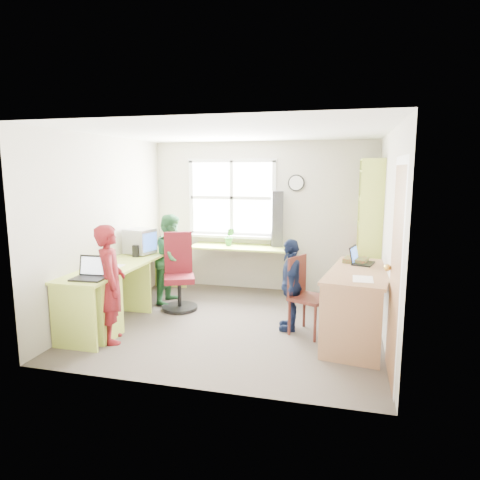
{
  "coord_description": "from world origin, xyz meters",
  "views": [
    {
      "loc": [
        1.34,
        -5.08,
        1.96
      ],
      "look_at": [
        0.0,
        0.25,
        1.05
      ],
      "focal_mm": 32.0,
      "sensor_mm": 36.0,
      "label": 1
    }
  ],
  "objects_px": {
    "crt_monitor": "(140,241)",
    "laptop_left": "(91,273)",
    "l_desk": "(131,288)",
    "cd_tower": "(277,219)",
    "bookshelf": "(368,238)",
    "person_green": "(172,259)",
    "laptop_right": "(359,260)",
    "person_navy": "(291,284)",
    "potted_plant": "(230,237)",
    "person_red": "(111,284)",
    "swivel_chair": "(179,276)",
    "wooden_chair": "(305,292)",
    "right_desk": "(360,290)"
  },
  "relations": [
    {
      "from": "crt_monitor",
      "to": "person_navy",
      "type": "bearing_deg",
      "value": 2.32
    },
    {
      "from": "bookshelf",
      "to": "person_red",
      "type": "relative_size",
      "value": 1.55
    },
    {
      "from": "swivel_chair",
      "to": "person_green",
      "type": "height_order",
      "value": "person_green"
    },
    {
      "from": "bookshelf",
      "to": "laptop_left",
      "type": "distance_m",
      "value": 3.75
    },
    {
      "from": "l_desk",
      "to": "swivel_chair",
      "type": "relative_size",
      "value": 2.74
    },
    {
      "from": "swivel_chair",
      "to": "potted_plant",
      "type": "bearing_deg",
      "value": 41.01
    },
    {
      "from": "right_desk",
      "to": "crt_monitor",
      "type": "height_order",
      "value": "crt_monitor"
    },
    {
      "from": "swivel_chair",
      "to": "wooden_chair",
      "type": "xyz_separation_m",
      "value": [
        1.82,
        -0.51,
        0.04
      ]
    },
    {
      "from": "bookshelf",
      "to": "person_green",
      "type": "xyz_separation_m",
      "value": [
        -2.79,
        -0.51,
        -0.34
      ]
    },
    {
      "from": "crt_monitor",
      "to": "swivel_chair",
      "type": "bearing_deg",
      "value": 10.8
    },
    {
      "from": "l_desk",
      "to": "laptop_right",
      "type": "distance_m",
      "value": 2.89
    },
    {
      "from": "l_desk",
      "to": "person_green",
      "type": "distance_m",
      "value": 0.99
    },
    {
      "from": "laptop_left",
      "to": "person_green",
      "type": "relative_size",
      "value": 0.29
    },
    {
      "from": "bookshelf",
      "to": "crt_monitor",
      "type": "relative_size",
      "value": 4.78
    },
    {
      "from": "l_desk",
      "to": "cd_tower",
      "type": "distance_m",
      "value": 2.52
    },
    {
      "from": "cd_tower",
      "to": "right_desk",
      "type": "bearing_deg",
      "value": -70.89
    },
    {
      "from": "laptop_right",
      "to": "person_red",
      "type": "height_order",
      "value": "person_red"
    },
    {
      "from": "person_green",
      "to": "person_navy",
      "type": "distance_m",
      "value": 1.97
    },
    {
      "from": "potted_plant",
      "to": "laptop_right",
      "type": "bearing_deg",
      "value": -31.89
    },
    {
      "from": "wooden_chair",
      "to": "cd_tower",
      "type": "xyz_separation_m",
      "value": [
        -0.61,
        1.63,
        0.68
      ]
    },
    {
      "from": "right_desk",
      "to": "bookshelf",
      "type": "distance_m",
      "value": 1.41
    },
    {
      "from": "wooden_chair",
      "to": "laptop_left",
      "type": "bearing_deg",
      "value": -134.84
    },
    {
      "from": "person_red",
      "to": "wooden_chair",
      "type": "bearing_deg",
      "value": -100.16
    },
    {
      "from": "crt_monitor",
      "to": "person_green",
      "type": "xyz_separation_m",
      "value": [
        0.4,
        0.22,
        -0.28
      ]
    },
    {
      "from": "potted_plant",
      "to": "l_desk",
      "type": "bearing_deg",
      "value": -116.25
    },
    {
      "from": "wooden_chair",
      "to": "potted_plant",
      "type": "distance_m",
      "value": 2.07
    },
    {
      "from": "l_desk",
      "to": "bookshelf",
      "type": "relative_size",
      "value": 1.4
    },
    {
      "from": "l_desk",
      "to": "swivel_chair",
      "type": "bearing_deg",
      "value": 62.09
    },
    {
      "from": "laptop_right",
      "to": "person_red",
      "type": "bearing_deg",
      "value": 125.49
    },
    {
      "from": "bookshelf",
      "to": "cd_tower",
      "type": "bearing_deg",
      "value": 165.59
    },
    {
      "from": "bookshelf",
      "to": "crt_monitor",
      "type": "height_order",
      "value": "bookshelf"
    },
    {
      "from": "laptop_right",
      "to": "person_navy",
      "type": "bearing_deg",
      "value": 118.17
    },
    {
      "from": "person_green",
      "to": "person_navy",
      "type": "relative_size",
      "value": 1.16
    },
    {
      "from": "potted_plant",
      "to": "cd_tower",
      "type": "bearing_deg",
      "value": 9.14
    },
    {
      "from": "bookshelf",
      "to": "wooden_chair",
      "type": "height_order",
      "value": "bookshelf"
    },
    {
      "from": "l_desk",
      "to": "potted_plant",
      "type": "height_order",
      "value": "potted_plant"
    },
    {
      "from": "bookshelf",
      "to": "laptop_left",
      "type": "bearing_deg",
      "value": -145.18
    },
    {
      "from": "bookshelf",
      "to": "wooden_chair",
      "type": "relative_size",
      "value": 2.25
    },
    {
      "from": "person_red",
      "to": "laptop_left",
      "type": "bearing_deg",
      "value": 81.16
    },
    {
      "from": "potted_plant",
      "to": "crt_monitor",
      "type": "bearing_deg",
      "value": -137.87
    },
    {
      "from": "cd_tower",
      "to": "person_navy",
      "type": "distance_m",
      "value": 1.72
    },
    {
      "from": "swivel_chair",
      "to": "person_red",
      "type": "height_order",
      "value": "person_red"
    },
    {
      "from": "laptop_left",
      "to": "person_red",
      "type": "relative_size",
      "value": 0.28
    },
    {
      "from": "swivel_chair",
      "to": "laptop_right",
      "type": "height_order",
      "value": "swivel_chair"
    },
    {
      "from": "l_desk",
      "to": "wooden_chair",
      "type": "height_order",
      "value": "wooden_chair"
    },
    {
      "from": "l_desk",
      "to": "bookshelf",
      "type": "height_order",
      "value": "bookshelf"
    },
    {
      "from": "crt_monitor",
      "to": "laptop_left",
      "type": "bearing_deg",
      "value": -71.54
    },
    {
      "from": "swivel_chair",
      "to": "laptop_left",
      "type": "height_order",
      "value": "swivel_chair"
    },
    {
      "from": "laptop_left",
      "to": "crt_monitor",
      "type": "bearing_deg",
      "value": 90.55
    },
    {
      "from": "swivel_chair",
      "to": "person_navy",
      "type": "distance_m",
      "value": 1.7
    }
  ]
}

